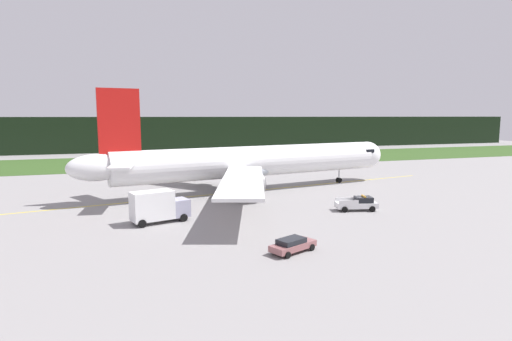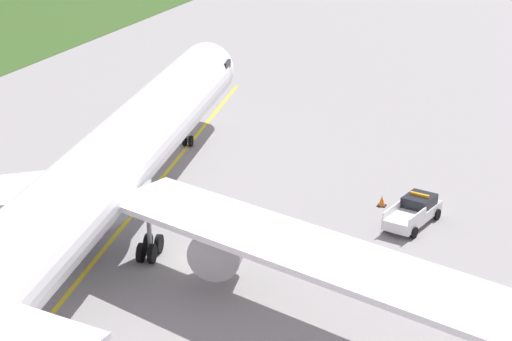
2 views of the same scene
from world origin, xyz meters
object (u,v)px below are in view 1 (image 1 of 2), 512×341
at_px(airliner, 250,162).
at_px(apron_cone, 361,202).
at_px(ops_pickup_truck, 358,204).
at_px(staff_car, 293,245).
at_px(catering_truck, 158,206).

xyz_separation_m(airliner, apron_cone, (11.20, -14.91, -4.28)).
relative_size(ops_pickup_truck, apron_cone, 7.27).
xyz_separation_m(airliner, staff_car, (-5.50, -30.08, -3.95)).
bearing_deg(apron_cone, ops_pickup_truck, -130.15).
distance_m(catering_truck, staff_car, 17.73).
height_order(airliner, staff_car, airliner).
distance_m(airliner, catering_truck, 22.52).
distance_m(ops_pickup_truck, staff_car, 19.09).
height_order(airliner, catering_truck, airliner).
xyz_separation_m(staff_car, apron_cone, (16.70, 15.17, -0.33)).
bearing_deg(ops_pickup_truck, airliner, 116.94).
distance_m(airliner, staff_car, 30.84).
xyz_separation_m(ops_pickup_truck, apron_cone, (2.26, 2.68, -0.53)).
bearing_deg(airliner, catering_truck, -135.21).
distance_m(ops_pickup_truck, apron_cone, 3.55).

